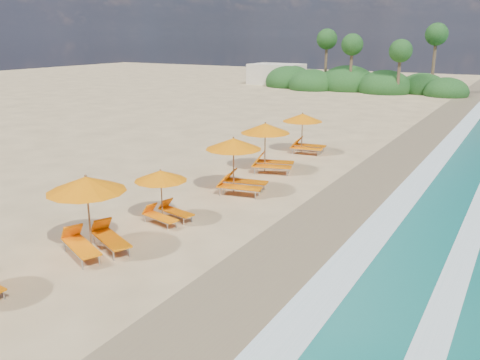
{
  "coord_description": "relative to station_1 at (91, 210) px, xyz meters",
  "views": [
    {
      "loc": [
        9.74,
        -16.74,
        6.85
      ],
      "look_at": [
        0.0,
        0.0,
        1.2
      ],
      "focal_mm": 37.62,
      "sensor_mm": 36.0,
      "label": 1
    }
  ],
  "objects": [
    {
      "name": "station_3",
      "position": [
        0.81,
        7.89,
        -0.03
      ],
      "size": [
        3.07,
        2.94,
        2.53
      ],
      "rotation": [
        0.0,
        0.0,
        0.2
      ],
      "color": "olive",
      "rests_on": "ground"
    },
    {
      "name": "station_4",
      "position": [
        0.38,
        11.77,
        -0.0
      ],
      "size": [
        3.26,
        3.18,
        2.58
      ],
      "rotation": [
        0.0,
        0.0,
        0.31
      ],
      "color": "olive",
      "rests_on": "ground"
    },
    {
      "name": "station_2",
      "position": [
        0.27,
        3.38,
        -0.31
      ],
      "size": [
        2.46,
        2.36,
        2.03
      ],
      "rotation": [
        0.0,
        0.0,
        -0.2
      ],
      "color": "olive",
      "rests_on": "ground"
    },
    {
      "name": "beach_building",
      "position": [
        -20.01,
        54.08,
        -0.05
      ],
      "size": [
        7.0,
        5.0,
        2.8
      ],
      "primitive_type": "cube",
      "color": "beige",
      "rests_on": "ground"
    },
    {
      "name": "treeline",
      "position": [
        -7.95,
        51.59,
        -0.45
      ],
      "size": [
        25.8,
        8.8,
        9.74
      ],
      "color": "#163D14",
      "rests_on": "ground"
    },
    {
      "name": "ground",
      "position": [
        1.99,
        6.08,
        -1.45
      ],
      "size": [
        160.0,
        160.0,
        0.0
      ],
      "primitive_type": "plane",
      "color": "tan",
      "rests_on": "ground"
    },
    {
      "name": "surf_foam",
      "position": [
        8.69,
        6.08,
        -1.42
      ],
      "size": [
        4.0,
        160.0,
        0.01
      ],
      "color": "white",
      "rests_on": "ground"
    },
    {
      "name": "station_5",
      "position": [
        0.3,
        16.64,
        -0.1
      ],
      "size": [
        2.83,
        2.68,
        2.41
      ],
      "rotation": [
        0.0,
        0.0,
        0.14
      ],
      "color": "olive",
      "rests_on": "ground"
    },
    {
      "name": "station_1",
      "position": [
        0.0,
        0.0,
        0.0
      ],
      "size": [
        3.37,
        3.33,
        2.58
      ],
      "rotation": [
        0.0,
        0.0,
        -0.41
      ],
      "color": "olive",
      "rests_on": "ground"
    },
    {
      "name": "wet_sand",
      "position": [
        5.99,
        6.08,
        -1.44
      ],
      "size": [
        4.0,
        160.0,
        0.01
      ],
      "primitive_type": "cube",
      "color": "olive",
      "rests_on": "ground"
    }
  ]
}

